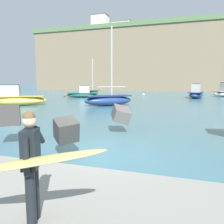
{
  "coord_description": "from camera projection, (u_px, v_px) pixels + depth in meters",
  "views": [
    {
      "loc": [
        2.76,
        -7.1,
        2.44
      ],
      "look_at": [
        0.26,
        0.5,
        1.4
      ],
      "focal_mm": 36.66,
      "sensor_mm": 36.0,
      "label": 1
    }
  ],
  "objects": [
    {
      "name": "boat_near_left",
      "position": [
        83.0,
        94.0,
        36.92
      ],
      "size": [
        5.52,
        3.4,
        1.96
      ],
      "color": "#1E6656",
      "rests_on": "ground"
    },
    {
      "name": "breakwater_jetty",
      "position": [
        94.0,
        117.0,
        9.23
      ],
      "size": [
        28.44,
        8.67,
        2.44
      ],
      "color": "#3D3A38",
      "rests_on": "ground"
    },
    {
      "name": "headland_bluff",
      "position": [
        156.0,
        62.0,
        77.66
      ],
      "size": [
        73.12,
        34.97,
        18.81
      ],
      "color": "#847056",
      "rests_on": "ground"
    },
    {
      "name": "ground_plane",
      "position": [
        100.0,
        154.0,
        7.86
      ],
      "size": [
        400.0,
        400.0,
        0.0
      ],
      "primitive_type": "plane",
      "color": "#42707F"
    },
    {
      "name": "boat_near_right",
      "position": [
        15.0,
        99.0,
        24.0
      ],
      "size": [
        6.4,
        4.74,
        2.25
      ],
      "color": "#EAC64C",
      "rests_on": "ground"
    },
    {
      "name": "boat_near_centre",
      "position": [
        92.0,
        92.0,
        44.94
      ],
      "size": [
        1.96,
        4.53,
        7.03
      ],
      "color": "#1E6656",
      "rests_on": "ground"
    },
    {
      "name": "mooring_buoy_outer",
      "position": [
        143.0,
        95.0,
        40.89
      ],
      "size": [
        0.44,
        0.44,
        0.44
      ],
      "color": "silver",
      "rests_on": "ground"
    },
    {
      "name": "station_building_west",
      "position": [
        100.0,
        23.0,
        74.6
      ],
      "size": [
        5.14,
        4.22,
        5.36
      ],
      "color": "silver",
      "rests_on": "headland_bluff"
    },
    {
      "name": "surfer_with_board",
      "position": [
        32.0,
        161.0,
        3.39
      ],
      "size": [
        2.06,
        1.46,
        1.78
      ],
      "color": "black",
      "rests_on": "walkway_path"
    },
    {
      "name": "mooring_buoy_inner",
      "position": [
        65.0,
        96.0,
        38.55
      ],
      "size": [
        0.44,
        0.44,
        0.44
      ],
      "color": "#E54C1E",
      "rests_on": "ground"
    },
    {
      "name": "station_building_central",
      "position": [
        122.0,
        28.0,
        78.07
      ],
      "size": [
        7.0,
        4.96,
        4.08
      ],
      "color": "silver",
      "rests_on": "headland_bluff"
    },
    {
      "name": "boat_mid_right",
      "position": [
        108.0,
        100.0,
        23.9
      ],
      "size": [
        5.05,
        4.71,
        8.12
      ],
      "color": "navy",
      "rests_on": "ground"
    },
    {
      "name": "walkway_path",
      "position": [
        19.0,
        213.0,
        4.07
      ],
      "size": [
        48.0,
        4.4,
        0.24
      ],
      "primitive_type": "cube",
      "color": "gray",
      "rests_on": "ground"
    },
    {
      "name": "boat_mid_centre",
      "position": [
        196.0,
        93.0,
        35.48
      ],
      "size": [
        2.79,
        5.32,
        2.29
      ],
      "color": "navy",
      "rests_on": "ground"
    }
  ]
}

